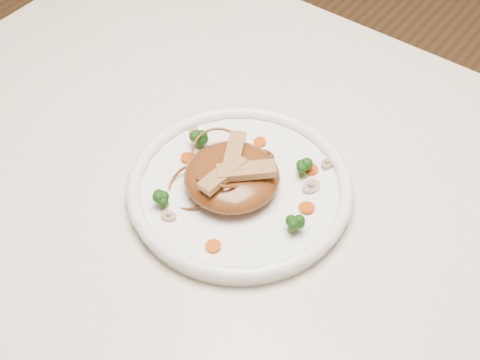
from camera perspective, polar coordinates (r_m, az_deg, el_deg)
The scene contains 19 objects.
table at distance 1.02m, azimuth 2.22°, elevation -3.96°, with size 1.20×0.80×0.75m.
plate at distance 0.92m, azimuth 0.00°, elevation -0.91°, with size 0.30×0.30×0.02m, color white.
noodle_mound at distance 0.90m, azimuth -0.70°, elevation 0.32°, with size 0.13×0.13×0.04m, color brown.
chicken_a at distance 0.87m, azimuth 0.52°, elevation 0.78°, with size 0.08×0.02×0.01m, color tan.
chicken_b at distance 0.90m, azimuth -0.48°, elevation 2.48°, with size 0.07×0.02×0.01m, color tan.
chicken_c at distance 0.87m, azimuth -1.44°, elevation 0.50°, with size 0.07×0.02×0.01m, color tan.
broccoli_0 at distance 0.92m, azimuth 5.46°, elevation 1.04°, with size 0.03×0.03×0.03m, color #18460E, non-canonical shape.
broccoli_1 at distance 0.96m, azimuth -3.48°, elevation 3.52°, with size 0.03×0.03×0.03m, color #18460E, non-canonical shape.
broccoli_2 at distance 0.89m, azimuth -6.51°, elevation -1.42°, with size 0.03×0.03×0.03m, color #18460E, non-canonical shape.
broccoli_3 at distance 0.86m, azimuth 4.53°, elevation -3.58°, with size 0.03×0.03×0.03m, color #18460E, non-canonical shape.
carrot_0 at distance 0.94m, azimuth 5.99°, elevation 0.89°, with size 0.02×0.02×0.01m, color #C14707.
carrot_1 at distance 0.95m, azimuth -4.42°, elevation 1.85°, with size 0.02×0.02×0.01m, color #C14707.
carrot_2 at distance 0.89m, azimuth 5.65°, elevation -2.35°, with size 0.02×0.02×0.01m, color #C14707.
carrot_3 at distance 0.97m, azimuth 1.69°, elevation 3.21°, with size 0.02×0.02×0.01m, color #C14707.
carrot_4 at distance 0.85m, azimuth -2.27°, elevation -5.60°, with size 0.02×0.02×0.01m, color #C14707.
mushroom_0 at distance 0.88m, azimuth -6.03°, elevation -3.06°, with size 0.02×0.02×0.01m, color tan.
mushroom_1 at distance 0.91m, azimuth 6.00°, elevation -0.58°, with size 0.03×0.03×0.01m, color tan.
mushroom_2 at distance 0.98m, azimuth -3.86°, elevation 4.01°, with size 0.02×0.02×0.01m, color tan.
mushroom_3 at distance 0.95m, azimuth 7.36°, elevation 1.36°, with size 0.02×0.02×0.01m, color tan.
Camera 1 is at (0.34, -0.52, 1.46)m, focal length 50.59 mm.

